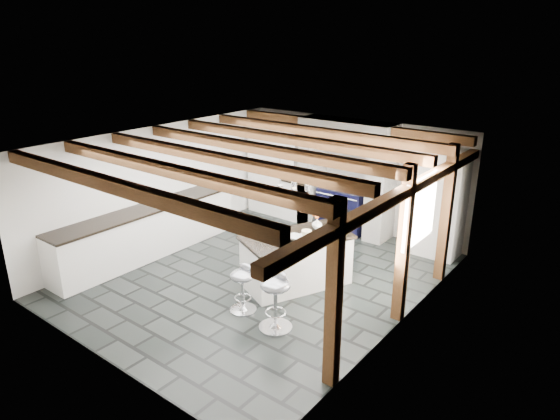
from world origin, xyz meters
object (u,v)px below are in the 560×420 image
Objects in this scene: range_cooker at (344,209)px; bar_stool_far at (243,283)px; kitchen_island at (297,260)px; bar_stool_near at (276,294)px.

range_cooker is 1.35× the size of bar_stool_far.
kitchen_island reaches higher than bar_stool_far.
bar_stool_near is at bearing -6.67° from bar_stool_far.
range_cooker is at bearing 123.78° from bar_stool_near.
kitchen_island is at bearing -75.70° from range_cooker.
range_cooker reaches higher than bar_stool_far.
bar_stool_near is 1.18× the size of bar_stool_far.
kitchen_island is 1.36m from bar_stool_near.
bar_stool_far is at bearing -81.99° from range_cooker.
range_cooker is at bearing 97.66° from bar_stool_far.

